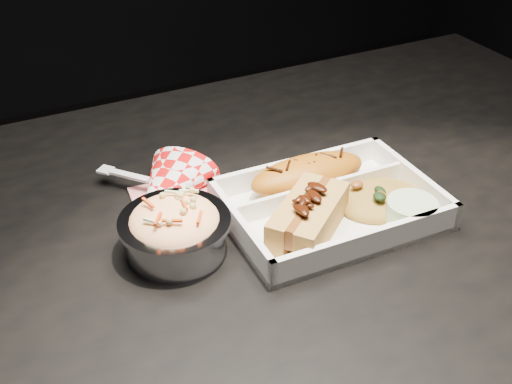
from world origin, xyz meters
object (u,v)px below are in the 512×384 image
foil_coleslaw_cup (175,228)px  napkin_fork (166,187)px  dining_table (297,265)px  food_tray (329,209)px  hotdog (308,215)px  fried_pastry (308,174)px

foil_coleslaw_cup → napkin_fork: 0.11m
dining_table → food_tray: size_ratio=4.72×
foil_coleslaw_cup → hotdog: bearing=-16.7°
fried_pastry → food_tray: bearing=-91.4°
foil_coleslaw_cup → napkin_fork: size_ratio=0.81×
napkin_fork → foil_coleslaw_cup: bearing=-54.8°
food_tray → fried_pastry: (0.00, 0.06, 0.02)m
dining_table → fried_pastry: fried_pastry is taller
fried_pastry → napkin_fork: bearing=156.9°
dining_table → napkin_fork: napkin_fork is taller
dining_table → food_tray: (0.03, -0.03, 0.10)m
foil_coleslaw_cup → napkin_fork: (0.03, 0.11, -0.02)m
food_tray → hotdog: (-0.05, -0.03, 0.02)m
food_tray → hotdog: 0.06m
food_tray → fried_pastry: bearing=90.0°
dining_table → napkin_fork: (-0.14, 0.10, 0.11)m
fried_pastry → napkin_fork: (-0.17, 0.07, -0.01)m
food_tray → dining_table: bearing=133.2°
dining_table → hotdog: hotdog is taller
hotdog → food_tray: bearing=-9.1°
foil_coleslaw_cup → food_tray: bearing=-5.4°
food_tray → napkin_fork: 0.21m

